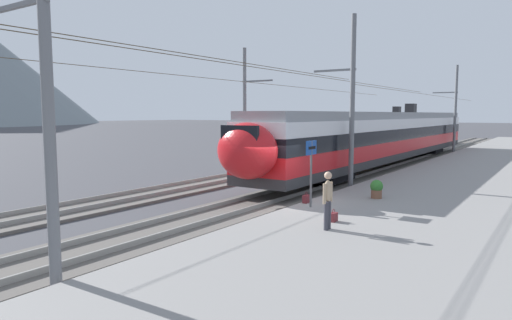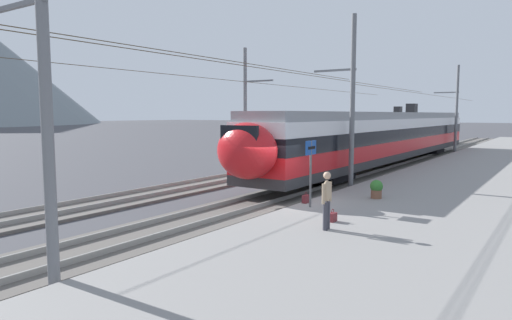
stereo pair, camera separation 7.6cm
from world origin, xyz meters
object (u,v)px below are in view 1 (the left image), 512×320
(catenary_mast_east, at_px, (454,109))
(catenary_mast_far_side, at_px, (246,107))
(train_far_track, at_px, (381,129))
(catenary_mast_mid, at_px, (350,102))
(platform_sign, at_px, (311,159))
(potted_plant_platform_edge, at_px, (377,188))
(train_near_platform, at_px, (387,135))
(catenary_mast_west, at_px, (44,112))
(handbag_near_sign, at_px, (306,199))
(handbag_beside_passenger, at_px, (333,217))
(passenger_walking, at_px, (328,197))

(catenary_mast_east, xyz_separation_m, catenary_mast_far_side, (-20.38, 8.84, -0.05))
(train_far_track, relative_size, catenary_mast_mid, 0.82)
(platform_sign, xyz_separation_m, potted_plant_platform_edge, (2.99, -1.37, -1.34))
(train_far_track, xyz_separation_m, catenary_mast_far_side, (-20.82, 1.87, 1.93))
(catenary_mast_far_side, bearing_deg, train_near_platform, -45.04)
(catenary_mast_west, relative_size, handbag_near_sign, 90.84)
(train_near_platform, height_order, platform_sign, train_near_platform)
(catenary_mast_far_side, relative_size, potted_plant_platform_edge, 52.65)
(catenary_mast_west, relative_size, platform_sign, 16.22)
(catenary_mast_west, bearing_deg, train_near_platform, 3.80)
(catenary_mast_west, bearing_deg, handbag_beside_passenger, -19.89)
(catenary_mast_far_side, height_order, handbag_beside_passenger, catenary_mast_far_side)
(catenary_mast_far_side, bearing_deg, catenary_mast_east, -23.44)
(catenary_mast_mid, height_order, catenary_mast_far_side, catenary_mast_mid)
(catenary_mast_east, distance_m, platform_sign, 30.47)
(train_far_track, bearing_deg, handbag_near_sign, -165.86)
(catenary_mast_mid, bearing_deg, handbag_near_sign, -173.26)
(train_near_platform, relative_size, potted_plant_platform_edge, 48.11)
(platform_sign, height_order, handbag_near_sign, platform_sign)
(passenger_walking, distance_m, handbag_beside_passenger, 1.32)
(catenary_mast_far_side, relative_size, handbag_near_sign, 90.84)
(train_near_platform, xyz_separation_m, passenger_walking, (-19.67, -4.80, -0.89))
(train_far_track, height_order, handbag_beside_passenger, train_far_track)
(catenary_mast_far_side, xyz_separation_m, handbag_beside_passenger, (-11.60, -11.60, -3.62))
(catenary_mast_west, height_order, potted_plant_platform_edge, catenary_mast_west)
(catenary_mast_east, xyz_separation_m, passenger_walking, (-32.99, -3.04, -2.87))
(catenary_mast_mid, bearing_deg, catenary_mast_far_side, 66.35)
(catenary_mast_mid, distance_m, platform_sign, 6.60)
(train_near_platform, xyz_separation_m, catenary_mast_east, (13.32, -1.76, 1.97))
(train_far_track, relative_size, platform_sign, 13.32)
(train_far_track, height_order, handbag_near_sign, train_far_track)
(train_far_track, height_order, passenger_walking, train_far_track)
(catenary_mast_far_side, bearing_deg, passenger_walking, -136.72)
(train_near_platform, height_order, catenary_mast_east, catenary_mast_east)
(catenary_mast_far_side, xyz_separation_m, handbag_near_sign, (-9.42, -9.49, -3.61))
(catenary_mast_mid, xyz_separation_m, handbag_beside_passenger, (-7.73, -2.76, -3.78))
(platform_sign, distance_m, handbag_beside_passenger, 2.78)
(catenary_mast_east, height_order, passenger_walking, catenary_mast_east)
(train_far_track, distance_m, catenary_mast_east, 7.25)
(train_near_platform, distance_m, potted_plant_platform_edge, 14.77)
(handbag_near_sign, bearing_deg, potted_plant_platform_edge, -37.47)
(train_far_track, distance_m, platform_sign, 31.87)
(train_far_track, bearing_deg, handbag_beside_passenger, -163.31)
(platform_sign, xyz_separation_m, handbag_beside_passenger, (-1.60, -1.62, -1.60))
(train_far_track, bearing_deg, potted_plant_platform_edge, -161.20)
(train_near_platform, distance_m, catenary_mast_east, 13.58)
(catenary_mast_east, distance_m, catenary_mast_far_side, 22.21)
(train_far_track, xyz_separation_m, handbag_beside_passenger, (-32.42, -9.72, -1.69))
(platform_sign, xyz_separation_m, passenger_walking, (-2.61, -1.90, -0.80))
(catenary_mast_east, relative_size, handbag_beside_passenger, 95.70)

